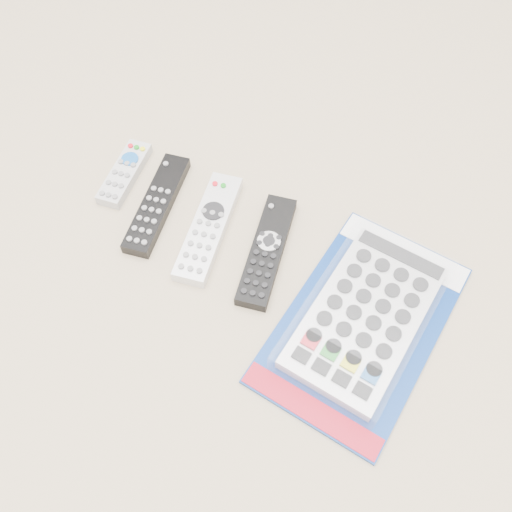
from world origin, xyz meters
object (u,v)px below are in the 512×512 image
at_px(remote_small_grey, 125,173).
at_px(remote_slim_black, 157,204).
at_px(remote_silver_dvd, 209,228).
at_px(jumbo_remote_packaged, 365,316).
at_px(remote_large_black, 267,251).

relative_size(remote_small_grey, remote_slim_black, 0.70).
height_order(remote_silver_dvd, jumbo_remote_packaged, jumbo_remote_packaged).
bearing_deg(jumbo_remote_packaged, remote_small_grey, 176.64).
height_order(remote_small_grey, remote_silver_dvd, remote_silver_dvd).
bearing_deg(remote_small_grey, remote_large_black, -14.83).
distance_m(remote_small_grey, jumbo_remote_packaged, 0.47).
relative_size(remote_large_black, jumbo_remote_packaged, 0.58).
xyz_separation_m(remote_slim_black, jumbo_remote_packaged, (0.38, -0.04, 0.01)).
distance_m(remote_large_black, jumbo_remote_packaged, 0.18).
xyz_separation_m(remote_small_grey, remote_large_black, (0.28, -0.03, 0.00)).
xyz_separation_m(remote_slim_black, remote_large_black, (0.20, -0.00, -0.00)).
bearing_deg(remote_silver_dvd, remote_small_grey, 158.27).
distance_m(remote_small_grey, remote_large_black, 0.29).
relative_size(remote_slim_black, jumbo_remote_packaged, 0.57).
xyz_separation_m(remote_small_grey, remote_silver_dvd, (0.18, -0.04, 0.00)).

